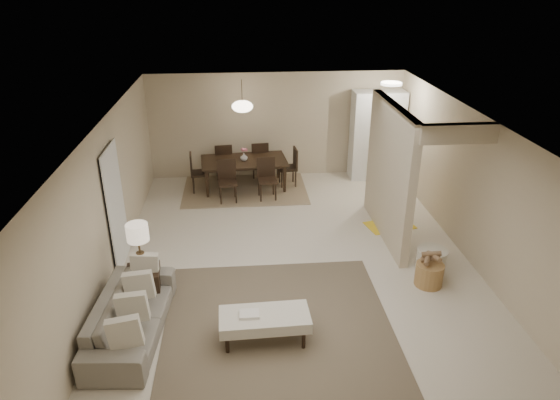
{
  "coord_description": "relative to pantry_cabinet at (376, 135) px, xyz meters",
  "views": [
    {
      "loc": [
        -0.89,
        -6.99,
        4.56
      ],
      "look_at": [
        -0.24,
        0.66,
        1.05
      ],
      "focal_mm": 32.0,
      "sensor_mm": 36.0,
      "label": 1
    }
  ],
  "objects": [
    {
      "name": "floor",
      "position": [
        -2.35,
        -4.15,
        -1.05
      ],
      "size": [
        9.0,
        9.0,
        0.0
      ],
      "primitive_type": "plane",
      "color": "beige",
      "rests_on": "ground"
    },
    {
      "name": "ceiling",
      "position": [
        -2.35,
        -4.15,
        1.45
      ],
      "size": [
        9.0,
        9.0,
        0.0
      ],
      "primitive_type": "plane",
      "rotation": [
        3.14,
        0.0,
        0.0
      ],
      "color": "white",
      "rests_on": "back_wall"
    },
    {
      "name": "back_wall",
      "position": [
        -2.35,
        0.35,
        0.2
      ],
      "size": [
        6.0,
        0.0,
        6.0
      ],
      "primitive_type": "plane",
      "rotation": [
        1.57,
        0.0,
        0.0
      ],
      "color": "#C5B295",
      "rests_on": "floor"
    },
    {
      "name": "left_wall",
      "position": [
        -5.35,
        -4.15,
        0.2
      ],
      "size": [
        0.0,
        9.0,
        9.0
      ],
      "primitive_type": "plane",
      "rotation": [
        1.57,
        0.0,
        1.57
      ],
      "color": "#C5B295",
      "rests_on": "floor"
    },
    {
      "name": "right_wall",
      "position": [
        0.65,
        -4.15,
        0.2
      ],
      "size": [
        0.0,
        9.0,
        9.0
      ],
      "primitive_type": "plane",
      "rotation": [
        1.57,
        0.0,
        -1.57
      ],
      "color": "#C5B295",
      "rests_on": "floor"
    },
    {
      "name": "partition",
      "position": [
        -0.55,
        -2.9,
        0.2
      ],
      "size": [
        0.15,
        2.5,
        2.5
      ],
      "primitive_type": "cube",
      "color": "#C5B295",
      "rests_on": "floor"
    },
    {
      "name": "doorway",
      "position": [
        -5.32,
        -3.55,
        -0.03
      ],
      "size": [
        0.04,
        0.9,
        2.04
      ],
      "primitive_type": "cube",
      "color": "black",
      "rests_on": "floor"
    },
    {
      "name": "pantry_cabinet",
      "position": [
        0.0,
        0.0,
        0.0
      ],
      "size": [
        1.2,
        0.55,
        2.1
      ],
      "primitive_type": "cube",
      "color": "white",
      "rests_on": "floor"
    },
    {
      "name": "flush_light",
      "position": [
        -0.05,
        -0.95,
        1.41
      ],
      "size": [
        0.44,
        0.44,
        0.05
      ],
      "primitive_type": "cylinder",
      "color": "white",
      "rests_on": "ceiling"
    },
    {
      "name": "living_rug",
      "position": [
        -2.79,
        -5.47,
        -1.04
      ],
      "size": [
        3.2,
        3.2,
        0.01
      ],
      "primitive_type": "cube",
      "color": "brown",
      "rests_on": "floor"
    },
    {
      "name": "sofa",
      "position": [
        -4.8,
        -5.47,
        -0.74
      ],
      "size": [
        2.15,
        0.98,
        0.61
      ],
      "primitive_type": "imported",
      "rotation": [
        0.0,
        0.0,
        1.49
      ],
      "color": "gray",
      "rests_on": "floor"
    },
    {
      "name": "ottoman_bench",
      "position": [
        -2.99,
        -5.77,
        -0.7
      ],
      "size": [
        1.22,
        0.59,
        0.43
      ],
      "rotation": [
        0.0,
        0.0,
        0.03
      ],
      "color": "beige",
      "rests_on": "living_rug"
    },
    {
      "name": "side_table",
      "position": [
        -4.75,
        -4.69,
        -0.78
      ],
      "size": [
        0.53,
        0.53,
        0.54
      ],
      "primitive_type": "cube",
      "rotation": [
        0.0,
        0.0,
        0.09
      ],
      "color": "black",
      "rests_on": "floor"
    },
    {
      "name": "table_lamp",
      "position": [
        -4.75,
        -4.69,
        0.05
      ],
      "size": [
        0.32,
        0.32,
        0.76
      ],
      "color": "#4A371F",
      "rests_on": "side_table"
    },
    {
      "name": "round_pouf",
      "position": [
        -0.13,
        -4.25,
        -0.85
      ],
      "size": [
        0.5,
        0.5,
        0.39
      ],
      "primitive_type": "cylinder",
      "color": "beige",
      "rests_on": "floor"
    },
    {
      "name": "wicker_basket",
      "position": [
        -0.31,
        -4.65,
        -0.86
      ],
      "size": [
        0.5,
        0.5,
        0.38
      ],
      "primitive_type": "cylinder",
      "rotation": [
        0.0,
        0.0,
        -0.13
      ],
      "color": "olive",
      "rests_on": "floor"
    },
    {
      "name": "dining_rug",
      "position": [
        -3.15,
        -0.45,
        -1.04
      ],
      "size": [
        2.8,
        2.1,
        0.01
      ],
      "primitive_type": "cube",
      "color": "#8B7A56",
      "rests_on": "floor"
    },
    {
      "name": "dining_table",
      "position": [
        -3.15,
        -0.45,
        -0.71
      ],
      "size": [
        2.0,
        1.22,
        0.68
      ],
      "primitive_type": "imported",
      "rotation": [
        0.0,
        0.0,
        0.08
      ],
      "color": "black",
      "rests_on": "dining_rug"
    },
    {
      "name": "dining_chairs",
      "position": [
        -3.15,
        -0.45,
        -0.6
      ],
      "size": [
        2.44,
        1.84,
        0.9
      ],
      "color": "black",
      "rests_on": "dining_rug"
    },
    {
      "name": "vase",
      "position": [
        -3.15,
        -0.45,
        -0.29
      ],
      "size": [
        0.22,
        0.22,
        0.17
      ],
      "primitive_type": "imported",
      "rotation": [
        0.0,
        0.0,
        0.42
      ],
      "color": "silver",
      "rests_on": "dining_table"
    },
    {
      "name": "yellow_mat",
      "position": [
        -0.34,
        -2.6,
        -1.04
      ],
      "size": [
        1.02,
        0.75,
        0.01
      ],
      "primitive_type": "cube",
      "rotation": [
        0.0,
        0.0,
        0.23
      ],
      "color": "yellow",
      "rests_on": "floor"
    },
    {
      "name": "pendant_light",
      "position": [
        -3.15,
        -0.45,
        0.87
      ],
      "size": [
        0.46,
        0.46,
        0.71
      ],
      "color": "#4A371F",
      "rests_on": "ceiling"
    }
  ]
}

